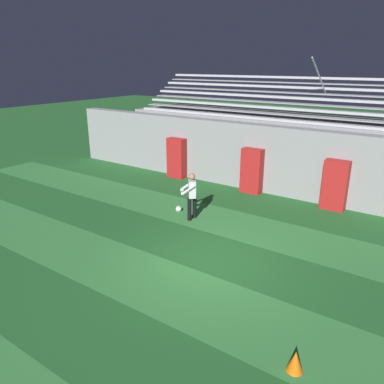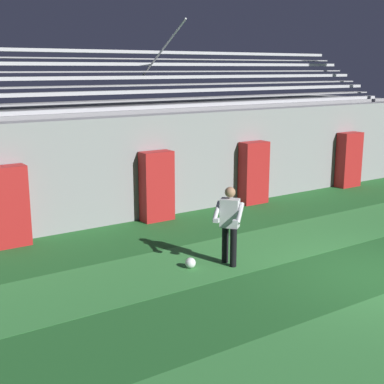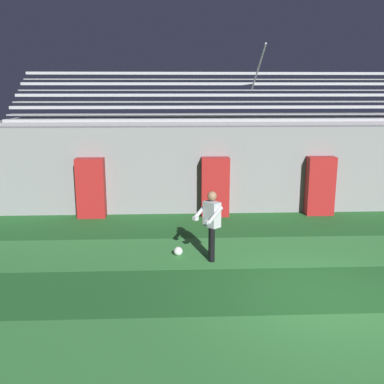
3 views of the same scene
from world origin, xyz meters
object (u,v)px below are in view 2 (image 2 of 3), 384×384
object	(u,v)px
padding_pillar_gate_left	(157,186)
padding_pillar_far_left	(8,207)
padding_pillar_gate_right	(254,173)
padding_pillar_far_right	(349,160)
goalkeeper	(229,221)
soccer_ball	(190,263)

from	to	relation	value
padding_pillar_gate_left	padding_pillar_far_left	size ratio (longest dim) A/B	1.00
padding_pillar_gate_right	padding_pillar_far_right	distance (m)	4.27
padding_pillar_gate_left	goalkeeper	bearing A→B (deg)	-96.74
padding_pillar_gate_left	padding_pillar_far_left	bearing A→B (deg)	180.00
padding_pillar_gate_left	padding_pillar_far_left	xyz separation A→B (m)	(-3.91, 0.00, 0.00)
padding_pillar_far_left	goalkeeper	xyz separation A→B (m)	(3.47, -3.78, 0.01)
padding_pillar_far_left	goalkeeper	world-z (taller)	padding_pillar_far_left
padding_pillar_gate_left	padding_pillar_far_left	world-z (taller)	same
padding_pillar_far_left	goalkeeper	distance (m)	5.12
padding_pillar_far_left	soccer_ball	world-z (taller)	padding_pillar_far_left
padding_pillar_gate_left	goalkeeper	world-z (taller)	padding_pillar_gate_left
padding_pillar_gate_left	padding_pillar_gate_right	world-z (taller)	same
goalkeeper	soccer_ball	xyz separation A→B (m)	(-0.78, 0.28, -0.84)
padding_pillar_far_right	soccer_ball	bearing A→B (deg)	-158.52
padding_pillar_gate_left	soccer_ball	size ratio (longest dim) A/B	8.55
padding_pillar_gate_left	padding_pillar_far_right	bearing A→B (deg)	0.00
padding_pillar_gate_left	padding_pillar_far_right	xyz separation A→B (m)	(7.65, 0.00, 0.00)
padding_pillar_gate_left	soccer_ball	world-z (taller)	padding_pillar_gate_left
padding_pillar_gate_right	goalkeeper	world-z (taller)	padding_pillar_gate_right
padding_pillar_gate_right	padding_pillar_gate_left	bearing A→B (deg)	180.00
padding_pillar_gate_right	padding_pillar_far_left	size ratio (longest dim) A/B	1.00
soccer_ball	padding_pillar_gate_right	bearing A→B (deg)	37.20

